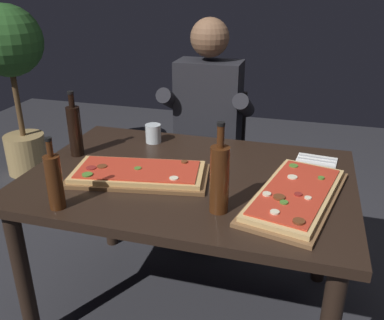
{
  "coord_description": "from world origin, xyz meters",
  "views": [
    {
      "loc": [
        0.46,
        -1.57,
        1.53
      ],
      "look_at": [
        0.0,
        0.05,
        0.79
      ],
      "focal_mm": 38.94,
      "sensor_mm": 36.0,
      "label": 1
    }
  ],
  "objects_px": {
    "oil_bottle_amber": "(75,130)",
    "diner_chair": "(211,153)",
    "tumbler_near_camera": "(153,133)",
    "potted_plant_corner": "(11,63)",
    "wine_bottle_dark": "(54,181)",
    "pizza_rectangular_front": "(139,173)",
    "dining_table": "(189,194)",
    "vinegar_bottle_green": "(219,178)",
    "pizza_rectangular_left": "(296,195)",
    "seated_diner": "(207,121)"
  },
  "relations": [
    {
      "from": "pizza_rectangular_front",
      "to": "seated_diner",
      "type": "distance_m",
      "value": 0.83
    },
    {
      "from": "oil_bottle_amber",
      "to": "pizza_rectangular_front",
      "type": "bearing_deg",
      "value": -21.66
    },
    {
      "from": "tumbler_near_camera",
      "to": "potted_plant_corner",
      "type": "relative_size",
      "value": 0.07
    },
    {
      "from": "pizza_rectangular_front",
      "to": "tumbler_near_camera",
      "type": "relative_size",
      "value": 6.59
    },
    {
      "from": "pizza_rectangular_front",
      "to": "dining_table",
      "type": "bearing_deg",
      "value": 22.81
    },
    {
      "from": "pizza_rectangular_left",
      "to": "tumbler_near_camera",
      "type": "height_order",
      "value": "tumbler_near_camera"
    },
    {
      "from": "vinegar_bottle_green",
      "to": "diner_chair",
      "type": "bearing_deg",
      "value": 104.85
    },
    {
      "from": "tumbler_near_camera",
      "to": "seated_diner",
      "type": "xyz_separation_m",
      "value": [
        0.18,
        0.41,
        -0.05
      ]
    },
    {
      "from": "pizza_rectangular_left",
      "to": "seated_diner",
      "type": "xyz_separation_m",
      "value": [
        -0.56,
        0.83,
        -0.02
      ]
    },
    {
      "from": "oil_bottle_amber",
      "to": "vinegar_bottle_green",
      "type": "distance_m",
      "value": 0.84
    },
    {
      "from": "wine_bottle_dark",
      "to": "tumbler_near_camera",
      "type": "distance_m",
      "value": 0.74
    },
    {
      "from": "pizza_rectangular_left",
      "to": "vinegar_bottle_green",
      "type": "relative_size",
      "value": 1.9
    },
    {
      "from": "pizza_rectangular_left",
      "to": "wine_bottle_dark",
      "type": "relative_size",
      "value": 2.34
    },
    {
      "from": "pizza_rectangular_front",
      "to": "pizza_rectangular_left",
      "type": "relative_size",
      "value": 0.96
    },
    {
      "from": "oil_bottle_amber",
      "to": "seated_diner",
      "type": "relative_size",
      "value": 0.24
    },
    {
      "from": "pizza_rectangular_left",
      "to": "oil_bottle_amber",
      "type": "bearing_deg",
      "value": 171.06
    },
    {
      "from": "seated_diner",
      "to": "wine_bottle_dark",
      "type": "bearing_deg",
      "value": -104.13
    },
    {
      "from": "potted_plant_corner",
      "to": "oil_bottle_amber",
      "type": "bearing_deg",
      "value": -42.52
    },
    {
      "from": "oil_bottle_amber",
      "to": "diner_chair",
      "type": "relative_size",
      "value": 0.36
    },
    {
      "from": "tumbler_near_camera",
      "to": "diner_chair",
      "type": "bearing_deg",
      "value": 70.81
    },
    {
      "from": "wine_bottle_dark",
      "to": "tumbler_near_camera",
      "type": "relative_size",
      "value": 2.92
    },
    {
      "from": "dining_table",
      "to": "potted_plant_corner",
      "type": "height_order",
      "value": "potted_plant_corner"
    },
    {
      "from": "dining_table",
      "to": "diner_chair",
      "type": "height_order",
      "value": "diner_chair"
    },
    {
      "from": "diner_chair",
      "to": "seated_diner",
      "type": "bearing_deg",
      "value": -90.0
    },
    {
      "from": "potted_plant_corner",
      "to": "tumbler_near_camera",
      "type": "bearing_deg",
      "value": -29.28
    },
    {
      "from": "pizza_rectangular_front",
      "to": "vinegar_bottle_green",
      "type": "xyz_separation_m",
      "value": [
        0.39,
        -0.18,
        0.11
      ]
    },
    {
      "from": "dining_table",
      "to": "pizza_rectangular_left",
      "type": "height_order",
      "value": "pizza_rectangular_left"
    },
    {
      "from": "oil_bottle_amber",
      "to": "vinegar_bottle_green",
      "type": "bearing_deg",
      "value": -23.0
    },
    {
      "from": "vinegar_bottle_green",
      "to": "diner_chair",
      "type": "relative_size",
      "value": 0.39
    },
    {
      "from": "dining_table",
      "to": "vinegar_bottle_green",
      "type": "height_order",
      "value": "vinegar_bottle_green"
    },
    {
      "from": "potted_plant_corner",
      "to": "vinegar_bottle_green",
      "type": "bearing_deg",
      "value": -35.88
    },
    {
      "from": "pizza_rectangular_left",
      "to": "wine_bottle_dark",
      "type": "xyz_separation_m",
      "value": [
        -0.85,
        -0.31,
        0.09
      ]
    },
    {
      "from": "vinegar_bottle_green",
      "to": "wine_bottle_dark",
      "type": "bearing_deg",
      "value": -166.32
    },
    {
      "from": "vinegar_bottle_green",
      "to": "diner_chair",
      "type": "height_order",
      "value": "vinegar_bottle_green"
    },
    {
      "from": "dining_table",
      "to": "seated_diner",
      "type": "distance_m",
      "value": 0.75
    },
    {
      "from": "tumbler_near_camera",
      "to": "oil_bottle_amber",
      "type": "bearing_deg",
      "value": -138.37
    },
    {
      "from": "oil_bottle_amber",
      "to": "tumbler_near_camera",
      "type": "relative_size",
      "value": 3.29
    },
    {
      "from": "vinegar_bottle_green",
      "to": "diner_chair",
      "type": "distance_m",
      "value": 1.22
    },
    {
      "from": "dining_table",
      "to": "potted_plant_corner",
      "type": "xyz_separation_m",
      "value": [
        -1.78,
        1.16,
        0.28
      ]
    },
    {
      "from": "dining_table",
      "to": "vinegar_bottle_green",
      "type": "xyz_separation_m",
      "value": [
        0.19,
        -0.26,
        0.23
      ]
    },
    {
      "from": "pizza_rectangular_left",
      "to": "vinegar_bottle_green",
      "type": "height_order",
      "value": "vinegar_bottle_green"
    },
    {
      "from": "pizza_rectangular_front",
      "to": "pizza_rectangular_left",
      "type": "xyz_separation_m",
      "value": [
        0.66,
        -0.01,
        0.0
      ]
    },
    {
      "from": "oil_bottle_amber",
      "to": "diner_chair",
      "type": "bearing_deg",
      "value": 58.82
    },
    {
      "from": "wine_bottle_dark",
      "to": "potted_plant_corner",
      "type": "height_order",
      "value": "potted_plant_corner"
    },
    {
      "from": "tumbler_near_camera",
      "to": "potted_plant_corner",
      "type": "xyz_separation_m",
      "value": [
        -1.49,
        0.83,
        0.13
      ]
    },
    {
      "from": "oil_bottle_amber",
      "to": "vinegar_bottle_green",
      "type": "height_order",
      "value": "vinegar_bottle_green"
    },
    {
      "from": "wine_bottle_dark",
      "to": "potted_plant_corner",
      "type": "distance_m",
      "value": 2.09
    },
    {
      "from": "dining_table",
      "to": "vinegar_bottle_green",
      "type": "relative_size",
      "value": 4.08
    },
    {
      "from": "tumbler_near_camera",
      "to": "wine_bottle_dark",
      "type": "bearing_deg",
      "value": -98.03
    },
    {
      "from": "pizza_rectangular_front",
      "to": "vinegar_bottle_green",
      "type": "distance_m",
      "value": 0.44
    }
  ]
}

